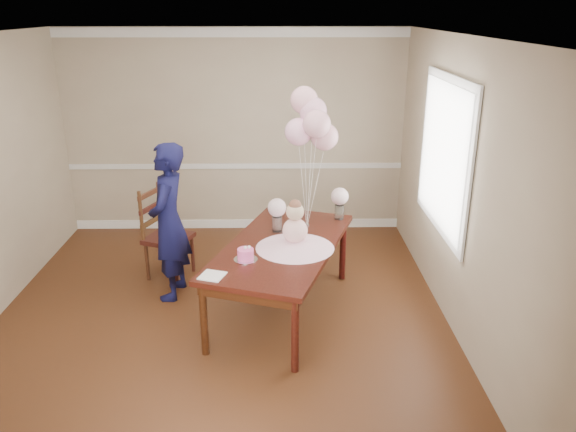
{
  "coord_description": "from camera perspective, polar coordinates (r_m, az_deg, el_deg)",
  "views": [
    {
      "loc": [
        0.59,
        -4.89,
        2.92
      ],
      "look_at": [
        0.67,
        0.13,
        1.05
      ],
      "focal_mm": 35.0,
      "sensor_mm": 36.0,
      "label": 1
    }
  ],
  "objects": [
    {
      "name": "ceiling",
      "position": [
        4.93,
        -8.19,
        17.66
      ],
      "size": [
        4.5,
        5.0,
        0.02
      ],
      "primitive_type": "cube",
      "color": "white",
      "rests_on": "wall_back"
    },
    {
      "name": "chair_slat_top",
      "position": [
        6.44,
        -13.93,
        2.21
      ],
      "size": [
        0.18,
        0.4,
        0.05
      ],
      "primitive_type": "cube",
      "rotation": [
        0.0,
        0.0,
        -0.37
      ],
      "color": "#3D1D10",
      "rests_on": "dining_chair_seat"
    },
    {
      "name": "cake_flower_b",
      "position": [
        5.13,
        -3.96,
        -3.17
      ],
      "size": [
        0.03,
        0.03,
        0.03
      ],
      "primitive_type": "sphere",
      "color": "white",
      "rests_on": "birthday_cake"
    },
    {
      "name": "roses_near",
      "position": [
        5.71,
        -1.13,
        0.86
      ],
      "size": [
        0.19,
        0.19,
        0.19
      ],
      "primitive_type": "sphere",
      "color": "beige",
      "rests_on": "rose_vase_near"
    },
    {
      "name": "roses_far",
      "position": [
        6.08,
        5.28,
        2.0
      ],
      "size": [
        0.19,
        0.19,
        0.19
      ],
      "primitive_type": "sphere",
      "color": "silver",
      "rests_on": "rose_vase_far"
    },
    {
      "name": "floor",
      "position": [
        5.73,
        -6.82,
        -10.4
      ],
      "size": [
        4.5,
        5.0,
        0.0
      ],
      "primitive_type": "cube",
      "color": "#371B0D",
      "rests_on": "ground"
    },
    {
      "name": "chair_leg_fl",
      "position": [
        6.56,
        -14.12,
        -4.54
      ],
      "size": [
        0.05,
        0.05,
        0.45
      ],
      "primitive_type": "cylinder",
      "rotation": [
        0.0,
        0.0,
        -0.37
      ],
      "color": "#33180E",
      "rests_on": "floor"
    },
    {
      "name": "wall_back",
      "position": [
        7.58,
        -5.43,
        8.37
      ],
      "size": [
        4.5,
        0.02,
        2.7
      ],
      "primitive_type": "cube",
      "color": "tan",
      "rests_on": "floor"
    },
    {
      "name": "chair_slat_mid",
      "position": [
        6.49,
        -13.81,
        0.82
      ],
      "size": [
        0.18,
        0.4,
        0.05
      ],
      "primitive_type": "cube",
      "rotation": [
        0.0,
        0.0,
        -0.37
      ],
      "color": "#34110E",
      "rests_on": "dining_chair_seat"
    },
    {
      "name": "table_apron",
      "position": [
        5.54,
        -0.63,
        -3.81
      ],
      "size": [
        1.46,
        2.09,
        0.1
      ],
      "primitive_type": "cube",
      "rotation": [
        0.0,
        0.0,
        -0.33
      ],
      "color": "black",
      "rests_on": "table_leg_fl"
    },
    {
      "name": "crown_molding",
      "position": [
        7.41,
        -5.78,
        18.08
      ],
      "size": [
        4.5,
        0.02,
        0.12
      ],
      "primitive_type": "cube",
      "color": "silver",
      "rests_on": "wall_back"
    },
    {
      "name": "woman",
      "position": [
        5.93,
        -12.01,
        -0.62
      ],
      "size": [
        0.46,
        0.64,
        1.67
      ],
      "primitive_type": "imported",
      "rotation": [
        0.0,
        0.0,
        -1.66
      ],
      "color": "black",
      "rests_on": "floor"
    },
    {
      "name": "balloon_d",
      "position": [
        5.75,
        1.65,
        11.69
      ],
      "size": [
        0.28,
        0.28,
        0.28
      ],
      "primitive_type": "sphere",
      "color": "#F1AABA",
      "rests_on": "balloon_ribbon_d"
    },
    {
      "name": "balloon_ribbon_a",
      "position": [
        5.82,
        1.51,
        3.02
      ],
      "size": [
        0.09,
        0.03,
        0.84
      ],
      "primitive_type": "cylinder",
      "rotation": [
        0.0,
        -0.1,
        -0.33
      ],
      "color": "white",
      "rests_on": "balloon_weight"
    },
    {
      "name": "balloon_weight",
      "position": [
        5.95,
        1.94,
        -0.89
      ],
      "size": [
        0.05,
        0.05,
        0.02
      ],
      "primitive_type": "cylinder",
      "rotation": [
        0.0,
        0.0,
        -0.33
      ],
      "color": "silver",
      "rests_on": "dining_table_top"
    },
    {
      "name": "rose_vase_far",
      "position": [
        6.14,
        5.23,
        0.41
      ],
      "size": [
        0.13,
        0.13,
        0.16
      ],
      "primitive_type": "cylinder",
      "rotation": [
        0.0,
        0.0,
        -0.33
      ],
      "color": "silver",
      "rests_on": "dining_table_top"
    },
    {
      "name": "balloon_c",
      "position": [
        5.72,
        2.56,
        10.62
      ],
      "size": [
        0.28,
        0.28,
        0.28
      ],
      "primitive_type": "sphere",
      "color": "#EAA6C5",
      "rests_on": "balloon_ribbon_c"
    },
    {
      "name": "chair_back_post_r",
      "position": [
        6.65,
        -12.9,
        1.0
      ],
      "size": [
        0.05,
        0.05,
        0.58
      ],
      "primitive_type": "cylinder",
      "rotation": [
        0.0,
        0.0,
        -0.37
      ],
      "color": "#3C2210",
      "rests_on": "dining_chair_seat"
    },
    {
      "name": "balloon_e",
      "position": [
        5.71,
        3.73,
        8.04
      ],
      "size": [
        0.28,
        0.28,
        0.28
      ],
      "primitive_type": "sphere",
      "color": "#E6A3B2",
      "rests_on": "balloon_ribbon_e"
    },
    {
      "name": "table_leg_fr",
      "position": [
        4.79,
        0.72,
        -12.03
      ],
      "size": [
        0.09,
        0.09,
        0.7
      ],
      "primitive_type": "cylinder",
      "rotation": [
        0.0,
        0.0,
        -0.33
      ],
      "color": "black",
      "rests_on": "floor"
    },
    {
      "name": "wall_right",
      "position": [
        5.4,
        17.04,
        2.59
      ],
      "size": [
        0.02,
        5.0,
        2.7
      ],
      "primitive_type": "cube",
      "color": "tan",
      "rests_on": "floor"
    },
    {
      "name": "chair_back_post_l",
      "position": [
        6.36,
        -14.69,
        -0.06
      ],
      "size": [
        0.05,
        0.05,
        0.58
      ],
      "primitive_type": "cylinder",
      "rotation": [
        0.0,
        0.0,
        -0.37
      ],
      "color": "#3E2211",
      "rests_on": "dining_chair_seat"
    },
    {
      "name": "baby_hair",
      "position": [
        5.25,
        0.73,
        1.05
      ],
      "size": [
        0.12,
        0.12,
        0.12
      ],
      "primitive_type": "sphere",
      "color": "brown",
      "rests_on": "baby_head"
    },
    {
      "name": "baby_head",
      "position": [
        5.27,
        0.72,
        0.44
      ],
      "size": [
        0.17,
        0.17,
        0.17
      ],
      "primitive_type": "sphere",
      "color": "beige",
      "rests_on": "baby_torso"
    },
    {
      "name": "window_frame",
      "position": [
        5.8,
        15.59,
        5.99
      ],
      "size": [
        0.02,
        1.66,
        1.56
      ],
      "primitive_type": "cube",
      "color": "silver",
      "rests_on": "wall_right"
    },
    {
      "name": "dining_chair_seat",
      "position": [
        6.51,
        -12.03,
        -2.22
      ],
      "size": [
        0.59,
        0.59,
        0.05
      ],
      "primitive_type": "cube",
      "rotation": [
        0.0,
        0.0,
        -0.37
      ],
      "color": "black",
      "rests_on": "chair_leg_fl"
    },
    {
      "name": "balloon_ribbon_c",
      "position": [
        5.83,
        2.23,
        4.04
      ],
      "size": [
        0.05,
        0.09,
        1.04
      ],
      "primitive_type": "cylinder",
      "rotation": [
        -0.09,
        0.02,
        -0.33
      ],
      "color": "white",
      "rests_on": "balloon_weight"
    },
    {
      "name": "balloon_ribbon_d",
      "position": [
        5.83,
        1.79,
        4.58
      ],
      "size": [
        0.05,
        0.12,
        1.13
      ],
      "primitive_type": "cylinder",
      "rotation": [
        -0.09,
        -0.07,
        -0.33
      ],
      "color": "silver",
      "rests_on": "balloon_weight"
    },
    {
      "name": "table_leg_br",
      "position": [
        6.37,
        5.58,
        -3.48
      ],
      "size": [
        0.09,
        0.09,
        0.7
      ],
      "primitive_type": "cylinder",
      "rotation": [
        0.0,
        0.0,
        -0.33
      ],
      "color": "black",
      "rests_on": "floor"
    },
    {
      "name": "balloon_b",
      "position": [
        5.57,
        2.93,
        9.31
      ],
      "size": [
        0.28,
        0.28,
        0.28
      ],
      "primitive_type": "sphere",
      "color": "#EFA9BC",
      "rests_on": "balloon_ribbon_b"
    },
    {
      "name": "birthday_cake",
      "position": [
        5.15,
        -4.33,
        -3.87
      ],
      "size": [
        0.19,
        0.19,
        0.1
      ],
      "primitive_type": "cylinder",
      "rotation": [
        0.0,
        0.0,
        -0.33
      ],
      "color": "#F04C9D",
      "rests_on": "cake_platter"
    },
    {
      "name": "rose_vase_near",
      "position": [
        5.77,
        -1.12,
        -0.83
      ],
      "size": [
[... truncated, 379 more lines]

